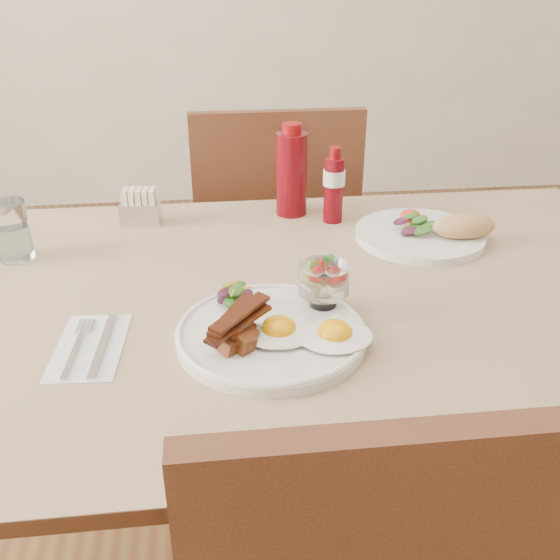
# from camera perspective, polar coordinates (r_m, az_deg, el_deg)

# --- Properties ---
(table) EXTENTS (1.33, 0.88, 0.75)m
(table) POSITION_cam_1_polar(r_m,az_deg,el_deg) (1.10, 3.05, -5.02)
(table) COLOR brown
(table) RESTS_ON ground
(chair_far) EXTENTS (0.42, 0.42, 0.93)m
(chair_far) POSITION_cam_1_polar(r_m,az_deg,el_deg) (1.74, -0.60, 2.95)
(chair_far) COLOR brown
(chair_far) RESTS_ON ground
(main_plate) EXTENTS (0.28, 0.28, 0.02)m
(main_plate) POSITION_cam_1_polar(r_m,az_deg,el_deg) (0.92, -0.81, -5.01)
(main_plate) COLOR silver
(main_plate) RESTS_ON table
(fried_eggs) EXTENTS (0.22, 0.15, 0.03)m
(fried_eggs) POSITION_cam_1_polar(r_m,az_deg,el_deg) (0.90, 2.45, -4.75)
(fried_eggs) COLOR white
(fried_eggs) RESTS_ON main_plate
(bacon_potato_pile) EXTENTS (0.10, 0.10, 0.05)m
(bacon_potato_pile) POSITION_cam_1_polar(r_m,az_deg,el_deg) (0.87, -3.94, -4.50)
(bacon_potato_pile) COLOR brown
(bacon_potato_pile) RESTS_ON main_plate
(side_salad) EXTENTS (0.06, 0.06, 0.03)m
(side_salad) POSITION_cam_1_polar(r_m,az_deg,el_deg) (0.97, -4.10, -1.47)
(side_salad) COLOR #1B4412
(side_salad) RESTS_ON main_plate
(fruit_cup) EXTENTS (0.08, 0.08, 0.08)m
(fruit_cup) POSITION_cam_1_polar(r_m,az_deg,el_deg) (0.96, 4.01, 0.06)
(fruit_cup) COLOR white
(fruit_cup) RESTS_ON main_plate
(second_plate) EXTENTS (0.26, 0.25, 0.06)m
(second_plate) POSITION_cam_1_polar(r_m,az_deg,el_deg) (1.27, 13.57, 4.32)
(second_plate) COLOR silver
(second_plate) RESTS_ON table
(ketchup_bottle) EXTENTS (0.08, 0.08, 0.20)m
(ketchup_bottle) POSITION_cam_1_polar(r_m,az_deg,el_deg) (1.34, 1.06, 9.80)
(ketchup_bottle) COLOR #59050C
(ketchup_bottle) RESTS_ON table
(hot_sauce_bottle) EXTENTS (0.05, 0.05, 0.16)m
(hot_sauce_bottle) POSITION_cam_1_polar(r_m,az_deg,el_deg) (1.31, 4.94, 8.55)
(hot_sauce_bottle) COLOR #59050C
(hot_sauce_bottle) RESTS_ON table
(sugar_caddy) EXTENTS (0.09, 0.05, 0.07)m
(sugar_caddy) POSITION_cam_1_polar(r_m,az_deg,el_deg) (1.34, -12.63, 6.41)
(sugar_caddy) COLOR silver
(sugar_caddy) RESTS_ON table
(water_glass) EXTENTS (0.06, 0.06, 0.11)m
(water_glass) POSITION_cam_1_polar(r_m,az_deg,el_deg) (1.24, -23.28, 3.89)
(water_glass) COLOR white
(water_glass) RESTS_ON table
(napkin_cutlery) EXTENTS (0.11, 0.18, 0.01)m
(napkin_cutlery) POSITION_cam_1_polar(r_m,az_deg,el_deg) (0.94, -16.93, -5.82)
(napkin_cutlery) COLOR silver
(napkin_cutlery) RESTS_ON table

